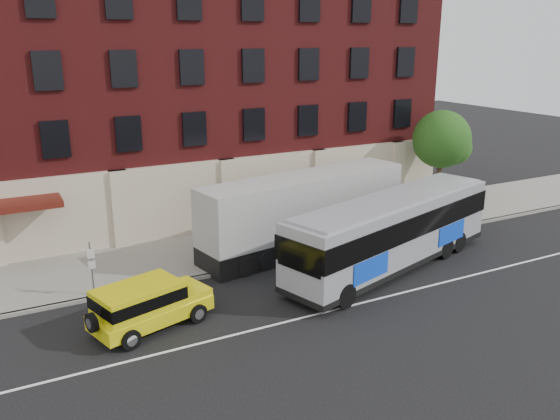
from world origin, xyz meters
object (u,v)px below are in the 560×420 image
street_tree (442,141)px  city_bus (392,229)px  sign_pole (92,266)px  shipping_container (305,213)px  yellow_suv (146,303)px

street_tree → city_bus: street_tree is taller
sign_pole → shipping_container: (10.90, 1.09, 0.50)m
street_tree → city_bus: 11.15m
yellow_suv → street_tree: bearing=18.6°
yellow_suv → shipping_container: size_ratio=0.41×
sign_pole → shipping_container: bearing=5.7°
yellow_suv → city_bus: bearing=2.6°
street_tree → shipping_container: 11.63m
street_tree → yellow_suv: size_ratio=1.26×
sign_pole → city_bus: bearing=-13.1°
sign_pole → street_tree: bearing=8.6°
yellow_suv → sign_pole: bearing=109.5°
shipping_container → sign_pole: bearing=-174.3°
street_tree → city_bus: size_ratio=0.47×
yellow_suv → shipping_container: (9.61, 4.73, 0.90)m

